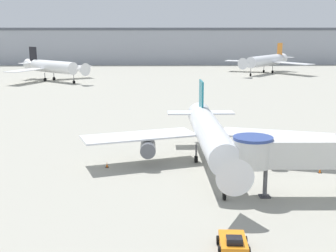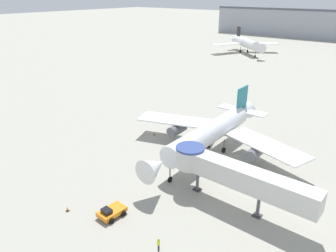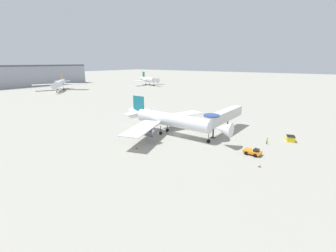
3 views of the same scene
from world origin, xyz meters
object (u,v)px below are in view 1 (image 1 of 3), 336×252
(traffic_cone_port_wing, at_px, (107,165))
(traffic_cone_starboard_wing, at_px, (320,170))
(background_jet_black_tail, at_px, (52,67))
(main_airplane, at_px, (211,135))
(pushback_tug_orange, at_px, (233,242))
(background_jet_orange_tail, at_px, (266,61))
(jet_bridge, at_px, (317,153))

(traffic_cone_port_wing, xyz_separation_m, traffic_cone_starboard_wing, (26.18, -2.86, 0.01))
(background_jet_black_tail, bearing_deg, traffic_cone_starboard_wing, -109.74)
(main_airplane, distance_m, traffic_cone_port_wing, 13.60)
(main_airplane, xyz_separation_m, pushback_tug_orange, (-0.67, -22.68, -3.42))
(traffic_cone_starboard_wing, bearing_deg, background_jet_orange_tail, 80.15)
(main_airplane, distance_m, background_jet_black_tail, 104.33)
(traffic_cone_starboard_wing, xyz_separation_m, background_jet_orange_tail, (21.33, 122.81, 4.53))
(jet_bridge, relative_size, pushback_tug_orange, 5.55)
(main_airplane, xyz_separation_m, background_jet_black_tail, (-40.69, 96.06, 0.64))
(main_airplane, xyz_separation_m, traffic_cone_port_wing, (-13.07, 0.03, -3.77))
(traffic_cone_port_wing, height_order, background_jet_orange_tail, background_jet_orange_tail)
(traffic_cone_starboard_wing, xyz_separation_m, background_jet_black_tail, (-53.80, 98.89, 4.40))
(jet_bridge, relative_size, traffic_cone_port_wing, 28.91)
(pushback_tug_orange, distance_m, traffic_cone_starboard_wing, 24.16)
(background_jet_orange_tail, bearing_deg, jet_bridge, -63.07)
(jet_bridge, distance_m, traffic_cone_port_wing, 25.63)
(main_airplane, distance_m, background_jet_orange_tail, 124.82)
(main_airplane, xyz_separation_m, jet_bridge, (9.68, -10.92, 0.68))
(main_airplane, relative_size, traffic_cone_starboard_wing, 46.99)
(background_jet_black_tail, height_order, background_jet_orange_tail, background_jet_orange_tail)
(main_airplane, bearing_deg, background_jet_black_tail, 112.08)
(pushback_tug_orange, xyz_separation_m, background_jet_orange_tail, (35.11, 142.66, 4.19))
(background_jet_orange_tail, bearing_deg, pushback_tug_orange, -66.18)
(jet_bridge, height_order, traffic_cone_starboard_wing, jet_bridge)
(traffic_cone_port_wing, bearing_deg, background_jet_orange_tail, 68.39)
(traffic_cone_starboard_wing, bearing_deg, background_jet_black_tail, 118.55)
(traffic_cone_port_wing, bearing_deg, traffic_cone_starboard_wing, -6.25)
(traffic_cone_port_wing, xyz_separation_m, background_jet_black_tail, (-27.63, 96.03, 4.41))
(pushback_tug_orange, distance_m, background_jet_orange_tail, 146.97)
(traffic_cone_port_wing, relative_size, background_jet_orange_tail, 0.02)
(main_airplane, bearing_deg, traffic_cone_starboard_wing, -13.07)
(traffic_cone_port_wing, bearing_deg, pushback_tug_orange, -61.38)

